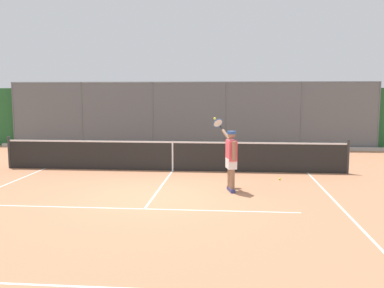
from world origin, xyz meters
The scene contains 6 objects.
ground_plane centered at (0.00, 0.00, 0.00)m, with size 60.00×60.00×0.00m, color #B27551.
court_line_markings centered at (0.00, 1.48, 0.00)m, with size 8.68×8.41×0.01m.
fence_backdrop centered at (0.00, -9.81, 1.36)m, with size 19.60×1.37×3.01m.
tennis_net centered at (0.00, -3.54, 0.49)m, with size 11.15×0.09×1.07m.
tennis_player centered at (-1.87, -0.81, 0.91)m, with size 0.69×1.25×1.86m.
tennis_ball_mid_court centered at (-3.30, -2.32, 0.03)m, with size 0.07×0.07×0.07m, color #C1D138.
Camera 1 is at (-1.84, 10.02, 2.54)m, focal length 39.88 mm.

